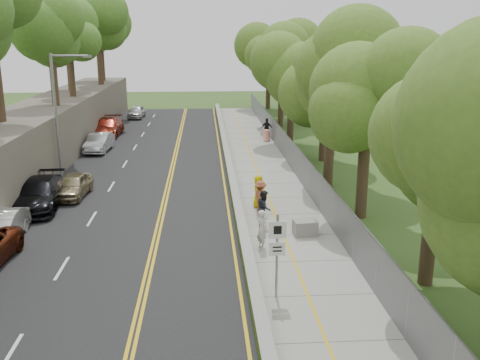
% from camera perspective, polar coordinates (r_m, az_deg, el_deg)
% --- Properties ---
extents(ground, '(140.00, 140.00, 0.00)m').
position_cam_1_polar(ground, '(22.14, 0.10, -8.97)').
color(ground, '#33511E').
rests_on(ground, ground).
extents(road, '(11.20, 66.00, 0.04)m').
position_cam_1_polar(road, '(36.51, -10.03, 0.62)').
color(road, black).
rests_on(road, ground).
extents(sidewalk, '(4.20, 66.00, 0.05)m').
position_cam_1_polar(sidewalk, '(36.51, 2.47, 0.85)').
color(sidewalk, gray).
rests_on(sidewalk, ground).
extents(jersey_barrier, '(0.42, 66.00, 0.60)m').
position_cam_1_polar(jersey_barrier, '(36.26, -1.14, 1.21)').
color(jersey_barrier, '#80D829').
rests_on(jersey_barrier, ground).
extents(rock_embankment, '(5.00, 66.00, 4.00)m').
position_cam_1_polar(rock_embankment, '(37.84, -22.47, 3.27)').
color(rock_embankment, '#595147').
rests_on(rock_embankment, ground).
extents(chainlink_fence, '(0.04, 66.00, 2.00)m').
position_cam_1_polar(chainlink_fence, '(36.57, 5.76, 2.38)').
color(chainlink_fence, slate).
rests_on(chainlink_fence, ground).
extents(trees_embankment, '(6.40, 66.00, 13.00)m').
position_cam_1_polar(trees_embankment, '(37.04, -23.08, 16.26)').
color(trees_embankment, '#4B7B28').
rests_on(trees_embankment, rock_embankment).
extents(trees_fenceside, '(7.00, 66.00, 14.00)m').
position_cam_1_polar(trees_fenceside, '(36.20, 9.77, 11.71)').
color(trees_fenceside, '#537A27').
rests_on(trees_fenceside, ground).
extents(streetlight, '(2.52, 0.22, 8.00)m').
position_cam_1_polar(streetlight, '(35.61, -18.73, 7.26)').
color(streetlight, gray).
rests_on(streetlight, ground).
extents(signpost, '(0.62, 0.09, 3.10)m').
position_cam_1_polar(signpost, '(18.71, 3.99, -7.14)').
color(signpost, gray).
rests_on(signpost, sidewalk).
extents(construction_barrel, '(0.59, 0.59, 0.98)m').
position_cam_1_polar(construction_barrel, '(47.25, 2.84, 4.78)').
color(construction_barrel, '#F54525').
rests_on(construction_barrel, sidewalk).
extents(concrete_block, '(1.12, 0.88, 0.71)m').
position_cam_1_polar(concrete_block, '(25.14, 6.95, -5.06)').
color(concrete_block, slate).
rests_on(concrete_block, sidewalk).
extents(car_1, '(1.48, 4.11, 1.35)m').
position_cam_1_polar(car_1, '(26.36, -24.14, -4.65)').
color(car_1, beige).
rests_on(car_1, road).
extents(car_3, '(2.54, 5.56, 1.58)m').
position_cam_1_polar(car_3, '(30.64, -20.60, -1.39)').
color(car_3, black).
rests_on(car_3, road).
extents(car_4, '(1.84, 3.99, 1.33)m').
position_cam_1_polar(car_4, '(32.19, -17.38, -0.57)').
color(car_4, '#978564').
rests_on(car_4, road).
extents(car_5, '(1.85, 4.49, 1.45)m').
position_cam_1_polar(car_5, '(44.31, -14.78, 3.89)').
color(car_5, '#BABBC3').
rests_on(car_5, road).
extents(car_6, '(2.62, 5.16, 1.40)m').
position_cam_1_polar(car_6, '(51.07, -14.25, 5.34)').
color(car_6, black).
rests_on(car_6, road).
extents(car_7, '(2.45, 5.78, 1.67)m').
position_cam_1_polar(car_7, '(50.90, -13.96, 5.48)').
color(car_7, maroon).
rests_on(car_7, road).
extents(car_8, '(1.84, 4.13, 1.38)m').
position_cam_1_polar(car_8, '(61.71, -10.99, 7.15)').
color(car_8, '#BCBBBF').
rests_on(car_8, road).
extents(painter_0, '(0.83, 1.01, 1.77)m').
position_cam_1_polar(painter_0, '(28.79, 1.98, -1.22)').
color(painter_0, '#BAAD00').
rests_on(painter_0, sidewalk).
extents(painter_1, '(0.64, 0.76, 1.77)m').
position_cam_1_polar(painter_1, '(23.25, 2.37, -5.29)').
color(painter_1, beige).
rests_on(painter_1, sidewalk).
extents(painter_2, '(0.82, 0.97, 1.75)m').
position_cam_1_polar(painter_2, '(26.11, 2.60, -2.98)').
color(painter_2, black).
rests_on(painter_2, sidewalk).
extents(painter_3, '(0.93, 1.27, 1.75)m').
position_cam_1_polar(painter_3, '(27.76, 2.20, -1.86)').
color(painter_3, '#984E32').
rests_on(painter_3, sidewalk).
extents(person_far, '(1.17, 0.84, 1.84)m').
position_cam_1_polar(person_far, '(48.13, 2.89, 5.49)').
color(person_far, black).
rests_on(person_far, sidewalk).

